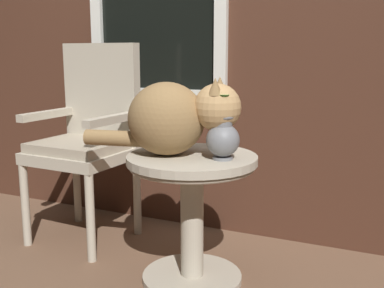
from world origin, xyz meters
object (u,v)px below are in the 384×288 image
(wicker_side_table, at_px, (192,197))
(cat, at_px, (175,117))
(wicker_chair, at_px, (89,132))
(pewter_vase_with_ivy, at_px, (223,137))

(wicker_side_table, distance_m, cat, 0.36)
(wicker_chair, height_order, cat, wicker_chair)
(cat, bearing_deg, wicker_chair, 156.46)
(wicker_side_table, distance_m, pewter_vase_with_ivy, 0.32)
(cat, distance_m, pewter_vase_with_ivy, 0.23)
(pewter_vase_with_ivy, bearing_deg, cat, -178.32)
(wicker_chair, bearing_deg, pewter_vase_with_ivy, -17.80)
(wicker_side_table, relative_size, pewter_vase_with_ivy, 2.08)
(wicker_chair, height_order, pewter_vase_with_ivy, wicker_chair)
(pewter_vase_with_ivy, bearing_deg, wicker_chair, 162.20)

